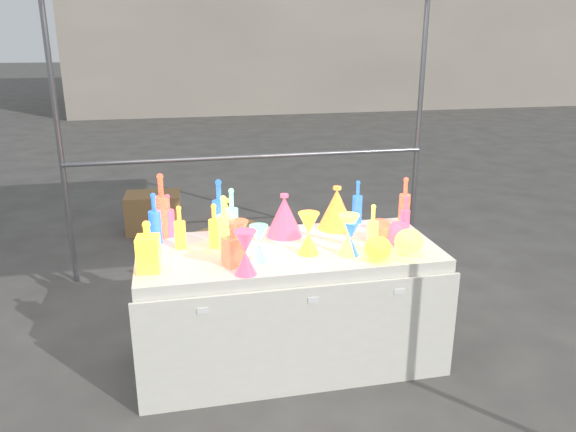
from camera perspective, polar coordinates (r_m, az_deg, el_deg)
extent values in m
plane|color=#5F5C57|center=(3.74, 0.00, -13.96)|extent=(80.00, 80.00, 0.00)
cylinder|color=gray|center=(4.74, -22.25, 7.23)|extent=(0.04, 0.04, 2.40)
cylinder|color=gray|center=(5.14, 13.12, 8.86)|extent=(0.04, 0.04, 2.40)
cylinder|color=gray|center=(4.72, -3.75, 6.02)|extent=(3.00, 0.04, 0.04)
cube|color=white|center=(3.56, 0.00, -8.84)|extent=(1.80, 0.80, 0.75)
cube|color=white|center=(3.22, 1.58, -12.71)|extent=(1.84, 0.02, 0.68)
cube|color=white|center=(3.01, -8.68, -9.53)|extent=(0.06, 0.00, 0.03)
cube|color=white|center=(3.09, 2.59, -8.55)|extent=(0.06, 0.00, 0.03)
cube|color=white|center=(3.25, 11.24, -7.56)|extent=(0.06, 0.00, 0.03)
cube|color=#9C7446|center=(6.02, -13.50, 0.37)|extent=(0.57, 0.43, 0.40)
cube|color=#9C7446|center=(5.73, -5.71, -1.91)|extent=(0.95, 0.90, 0.07)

